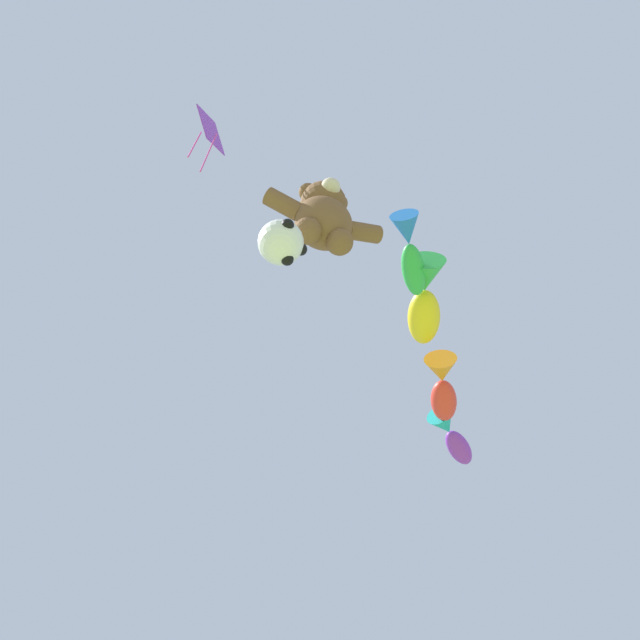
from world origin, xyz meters
TOP-DOWN VIEW (x-y plane):
  - teddy_bear_kite at (0.25, 2.98)m, footprint 2.24×0.99m
  - soccer_ball_kite at (-0.47, 2.95)m, footprint 0.79×0.78m
  - fish_kite_emerald at (2.78, 4.11)m, footprint 1.61×2.04m
  - fish_kite_goldfin at (3.67, 5.20)m, footprint 1.71×2.43m
  - fish_kite_crimson at (5.01, 7.14)m, footprint 1.56×2.00m
  - fish_kite_violet at (6.00, 8.61)m, footprint 1.83×1.68m
  - diamond_kite at (-2.26, 3.44)m, footprint 0.93×0.91m

SIDE VIEW (x-z plane):
  - soccer_ball_kite at x=-0.47m, z-range 11.05..11.77m
  - teddy_bear_kite at x=0.25m, z-range 12.08..14.35m
  - fish_kite_crimson at x=5.01m, z-range 15.55..16.37m
  - fish_kite_emerald at x=2.78m, z-range 15.78..16.44m
  - fish_kite_violet at x=6.00m, z-range 15.78..16.48m
  - fish_kite_goldfin at x=3.67m, z-range 15.89..16.87m
  - diamond_kite at x=-2.26m, z-range 15.45..18.65m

